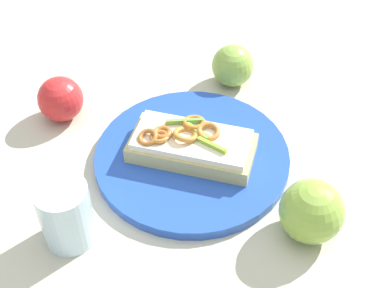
{
  "coord_description": "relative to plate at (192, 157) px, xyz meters",
  "views": [
    {
      "loc": [
        -0.06,
        0.56,
        0.6
      ],
      "look_at": [
        0.0,
        0.0,
        0.04
      ],
      "focal_mm": 52.05,
      "sensor_mm": 36.0,
      "label": 1
    }
  ],
  "objects": [
    {
      "name": "ground_plane",
      "position": [
        0.0,
        0.0,
        -0.01
      ],
      "size": [
        2.0,
        2.0,
        0.0
      ],
      "primitive_type": "plane",
      "color": "beige",
      "rests_on": "ground"
    },
    {
      "name": "plate",
      "position": [
        0.0,
        0.0,
        0.0
      ],
      "size": [
        0.28,
        0.28,
        0.02
      ],
      "primitive_type": "cylinder",
      "color": "#254DB5",
      "rests_on": "ground_plane"
    },
    {
      "name": "sandwich",
      "position": [
        0.0,
        -0.0,
        0.03
      ],
      "size": [
        0.19,
        0.11,
        0.05
      ],
      "rotation": [
        0.0,
        0.0,
        6.13
      ],
      "color": "tan",
      "rests_on": "plate"
    },
    {
      "name": "apple_0",
      "position": [
        -0.16,
        0.11,
        0.03
      ],
      "size": [
        0.12,
        0.12,
        0.08
      ],
      "primitive_type": "sphere",
      "rotation": [
        0.0,
        0.0,
        2.16
      ],
      "color": "#88AF3F",
      "rests_on": "ground_plane"
    },
    {
      "name": "apple_1",
      "position": [
        -0.05,
        -0.19,
        0.03
      ],
      "size": [
        0.09,
        0.09,
        0.07
      ],
      "primitive_type": "sphere",
      "rotation": [
        0.0,
        0.0,
        4.96
      ],
      "color": "#86AC44",
      "rests_on": "ground_plane"
    },
    {
      "name": "apple_2",
      "position": [
        0.22,
        -0.08,
        0.03
      ],
      "size": [
        0.09,
        0.09,
        0.07
      ],
      "primitive_type": "sphere",
      "rotation": [
        0.0,
        0.0,
        0.23
      ],
      "color": "red",
      "rests_on": "ground_plane"
    },
    {
      "name": "drinking_glass",
      "position": [
        0.14,
        0.15,
        0.04
      ],
      "size": [
        0.07,
        0.07,
        0.09
      ],
      "primitive_type": "cylinder",
      "color": "silver",
      "rests_on": "ground_plane"
    }
  ]
}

